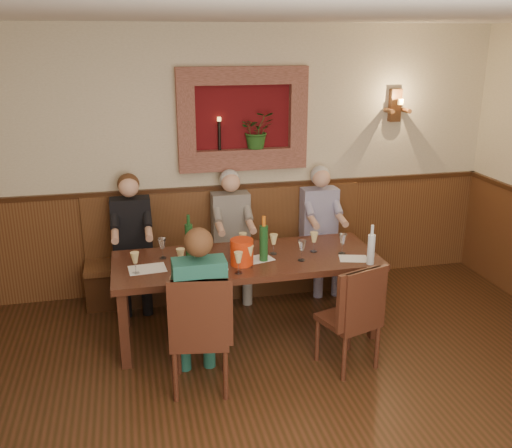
{
  "coord_description": "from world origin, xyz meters",
  "views": [
    {
      "loc": [
        -0.99,
        -2.87,
        2.66
      ],
      "look_at": [
        0.1,
        1.9,
        1.05
      ],
      "focal_mm": 40.0,
      "sensor_mm": 36.0,
      "label": 1
    }
  ],
  "objects": [
    {
      "name": "room_shell",
      "position": [
        0.0,
        0.0,
        1.89
      ],
      "size": [
        6.04,
        6.04,
        2.82
      ],
      "color": "beige",
      "rests_on": "ground"
    },
    {
      "name": "wainscoting",
      "position": [
        0.0,
        -0.0,
        0.59
      ],
      "size": [
        6.02,
        6.02,
        1.15
      ],
      "color": "#502B16",
      "rests_on": "ground"
    },
    {
      "name": "wall_niche",
      "position": [
        0.24,
        2.94,
        1.81
      ],
      "size": [
        1.36,
        0.3,
        1.06
      ],
      "color": "#540C0F",
      "rests_on": "ground"
    },
    {
      "name": "wall_sconce",
      "position": [
        1.9,
        2.93,
        1.94
      ],
      "size": [
        0.25,
        0.2,
        0.35
      ],
      "color": "#502B16",
      "rests_on": "ground"
    },
    {
      "name": "dining_table",
      "position": [
        0.0,
        1.85,
        0.68
      ],
      "size": [
        2.4,
        0.9,
        0.75
      ],
      "color": "black",
      "rests_on": "ground"
    },
    {
      "name": "bench",
      "position": [
        0.0,
        2.79,
        0.33
      ],
      "size": [
        3.0,
        0.45,
        1.11
      ],
      "color": "#381E0F",
      "rests_on": "ground"
    },
    {
      "name": "chair_near_left",
      "position": [
        -0.54,
        1.04,
        0.29
      ],
      "size": [
        0.51,
        0.51,
        1.0
      ],
      "rotation": [
        0.0,
        0.0,
        -0.16
      ],
      "color": "black",
      "rests_on": "ground"
    },
    {
      "name": "chair_near_right",
      "position": [
        0.71,
        1.09,
        0.27
      ],
      "size": [
        0.52,
        0.52,
        0.94
      ],
      "rotation": [
        0.0,
        0.0,
        0.32
      ],
      "color": "black",
      "rests_on": "ground"
    },
    {
      "name": "person_bench_left",
      "position": [
        -1.0,
        2.69,
        0.57
      ],
      "size": [
        0.4,
        0.49,
        1.37
      ],
      "color": "black",
      "rests_on": "ground"
    },
    {
      "name": "person_bench_mid",
      "position": [
        0.02,
        2.69,
        0.56
      ],
      "size": [
        0.39,
        0.48,
        1.36
      ],
      "color": "#595251",
      "rests_on": "ground"
    },
    {
      "name": "person_bench_right",
      "position": [
        1.01,
        2.69,
        0.56
      ],
      "size": [
        0.39,
        0.48,
        1.36
      ],
      "color": "navy",
      "rests_on": "ground"
    },
    {
      "name": "person_chair_front",
      "position": [
        -0.54,
        1.07,
        0.56
      ],
      "size": [
        0.39,
        0.48,
        1.36
      ],
      "color": "#173C51",
      "rests_on": "ground"
    },
    {
      "name": "spittoon_bucket",
      "position": [
        -0.07,
        1.71,
        0.87
      ],
      "size": [
        0.21,
        0.21,
        0.23
      ],
      "primitive_type": "cylinder",
      "rotation": [
        0.0,
        0.0,
        0.04
      ],
      "color": "red",
      "rests_on": "dining_table"
    },
    {
      "name": "wine_bottle_green_a",
      "position": [
        0.14,
        1.75,
        0.92
      ],
      "size": [
        0.08,
        0.08,
        0.42
      ],
      "rotation": [
        0.0,
        0.0,
        0.06
      ],
      "color": "#19471E",
      "rests_on": "dining_table"
    },
    {
      "name": "wine_bottle_green_b",
      "position": [
        -0.5,
        2.03,
        0.91
      ],
      "size": [
        0.09,
        0.09,
        0.39
      ],
      "rotation": [
        0.0,
        0.0,
        0.27
      ],
      "color": "#19471E",
      "rests_on": "dining_table"
    },
    {
      "name": "water_bottle",
      "position": [
        1.04,
        1.46,
        0.9
      ],
      "size": [
        0.07,
        0.07,
        0.36
      ],
      "rotation": [
        0.0,
        0.0,
        -0.11
      ],
      "color": "silver",
      "rests_on": "dining_table"
    },
    {
      "name": "tasting_sheet_a",
      "position": [
        -0.89,
        1.78,
        0.75
      ],
      "size": [
        0.33,
        0.25,
        0.0
      ],
      "primitive_type": "cube",
      "rotation": [
        0.0,
        0.0,
        0.08
      ],
      "color": "white",
      "rests_on": "dining_table"
    },
    {
      "name": "tasting_sheet_b",
      "position": [
        0.09,
        1.79,
        0.75
      ],
      "size": [
        0.3,
        0.25,
        0.0
      ],
      "primitive_type": "cube",
      "rotation": [
        0.0,
        0.0,
        0.27
      ],
      "color": "white",
      "rests_on": "dining_table"
    },
    {
      "name": "tasting_sheet_c",
      "position": [
        0.94,
        1.61,
        0.75
      ],
      "size": [
        0.29,
        0.24,
        0.0
      ],
      "primitive_type": "cube",
      "rotation": [
        0.0,
        0.0,
        -0.27
      ],
      "color": "white",
      "rests_on": "dining_table"
    },
    {
      "name": "tasting_sheet_d",
      "position": [
        -0.37,
        1.57,
        0.75
      ],
      "size": [
        0.33,
        0.28,
        0.0
      ],
      "primitive_type": "cube",
      "rotation": [
        0.0,
        0.0,
        -0.29
      ],
      "color": "white",
      "rests_on": "dining_table"
    },
    {
      "name": "wine_glass_0",
      "position": [
        -0.99,
        1.7,
        0.85
      ],
      "size": [
        0.08,
        0.08,
        0.19
      ],
      "primitive_type": null,
      "color": "#DFCD85",
      "rests_on": "dining_table"
    },
    {
      "name": "wine_glass_1",
      "position": [
        -0.74,
        2.01,
        0.85
      ],
      "size": [
        0.08,
        0.08,
        0.19
      ],
      "primitive_type": null,
      "color": "white",
      "rests_on": "dining_table"
    },
    {
      "name": "wine_glass_2",
      "position": [
        -0.61,
        1.71,
        0.85
      ],
      "size": [
        0.08,
        0.08,
        0.19
      ],
      "primitive_type": null,
      "color": "#DFCD85",
      "rests_on": "dining_table"
    },
    {
      "name": "wine_glass_3",
      "position": [
        -0.34,
        1.91,
        0.85
      ],
      "size": [
        0.08,
        0.08,
        0.19
      ],
      "primitive_type": null,
      "color": "white",
      "rests_on": "dining_table"
    },
    {
      "name": "wine_glass_4",
      "position": [
        -0.02,
        1.64,
        0.85
      ],
      "size": [
        0.08,
        0.08,
        0.19
      ],
      "primitive_type": null,
      "color": "#DFCD85",
      "rests_on": "dining_table"
    },
    {
      "name": "wine_glass_5",
      "position": [
        0.26,
        1.89,
        0.85
      ],
      "size": [
        0.08,
        0.08,
        0.19
      ],
      "primitive_type": null,
      "color": "#DFCD85",
      "rests_on": "dining_table"
    },
    {
      "name": "wine_glass_6",
      "position": [
        0.47,
        1.68,
        0.85
      ],
      "size": [
        0.08,
        0.08,
        0.19
      ],
      "primitive_type": null,
      "color": "white",
      "rests_on": "dining_table"
    },
    {
      "name": "wine_glass_7",
      "position": [
        0.64,
        1.86,
        0.85
      ],
      "size": [
        0.08,
        0.08,
        0.19
      ],
      "primitive_type": null,
      "color": "#DFCD85",
      "rests_on": "dining_table"
    },
    {
      "name": "wine_glass_8",
      "position": [
        0.88,
        1.76,
        0.85
      ],
      "size": [
        0.08,
        0.08,
        0.19
      ],
      "primitive_type": null,
      "color": "white",
      "rests_on": "dining_table"
    },
    {
      "name": "wine_glass_9",
      "position": [
        -0.14,
        1.52,
        0.85
      ],
      "size": [
        0.08,
        0.08,
        0.19
      ],
      "primitive_type": null,
      "color": "#DFCD85",
      "rests_on": "dining_table"
    },
    {
      "name": "wine_glass_10",
      "position": [
        -0.0,
        1.99,
        0.85
      ],
      "size": [
        0.08,
        0.08,
        0.19
      ],
      "primitive_type": null,
      "color": "#DFCD85",
      "rests_on": "dining_table"
    }
  ]
}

